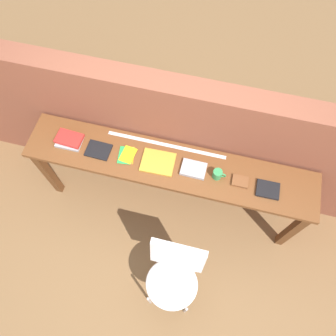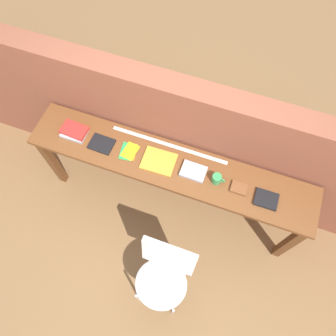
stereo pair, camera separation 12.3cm
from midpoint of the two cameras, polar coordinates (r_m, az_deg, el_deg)
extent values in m
plane|color=brown|center=(3.47, -0.40, -10.06)|extent=(40.00, 40.00, 0.00)
cube|color=brown|center=(3.02, 3.70, 4.93)|extent=(6.00, 0.20, 1.49)
cube|color=brown|center=(2.76, 1.63, 0.46)|extent=(2.50, 0.44, 0.04)
cube|color=#5B341A|center=(3.45, -18.50, 1.01)|extent=(0.07, 0.07, 0.84)
cube|color=#5B341A|center=(3.20, 21.38, -12.08)|extent=(0.07, 0.07, 0.84)
cube|color=#5B341A|center=(3.56, -16.16, 5.35)|extent=(0.07, 0.07, 0.84)
cube|color=#5B341A|center=(3.32, 22.32, -6.91)|extent=(0.07, 0.07, 0.84)
ellipsoid|color=white|center=(2.91, 0.06, -19.56)|extent=(0.44, 0.42, 0.08)
cube|color=white|center=(2.70, 1.48, -15.22)|extent=(0.44, 0.11, 0.40)
cylinder|color=#B2B2B7|center=(3.15, -4.03, -21.67)|extent=(0.02, 0.02, 0.41)
cylinder|color=#B2B2B7|center=(3.14, 2.10, -23.74)|extent=(0.02, 0.02, 0.41)
cylinder|color=#B2B2B7|center=(3.18, -1.86, -16.37)|extent=(0.02, 0.02, 0.41)
cylinder|color=#B2B2B7|center=(3.17, 4.03, -18.33)|extent=(0.02, 0.02, 0.41)
cube|color=#9E9EA3|center=(2.98, -14.84, 5.92)|extent=(0.22, 0.16, 0.03)
cube|color=red|center=(2.96, -14.87, 6.38)|extent=(0.23, 0.16, 0.03)
cube|color=black|center=(2.87, -10.28, 4.09)|extent=(0.21, 0.17, 0.02)
cube|color=orange|center=(2.81, -5.54, 2.83)|extent=(0.14, 0.18, 0.00)
cube|color=#E5334C|center=(2.81, -5.76, 2.75)|extent=(0.13, 0.16, 0.00)
cube|color=green|center=(2.81, -5.83, 2.84)|extent=(0.14, 0.18, 0.00)
cube|color=yellow|center=(2.80, -5.38, 2.91)|extent=(0.13, 0.17, 0.00)
cube|color=gold|center=(2.75, -0.34, 1.13)|extent=(0.28, 0.23, 0.02)
cube|color=#9E9EA3|center=(2.71, 5.74, -0.67)|extent=(0.21, 0.15, 0.03)
cylinder|color=#338C4C|center=(2.68, 9.75, -1.93)|extent=(0.08, 0.08, 0.09)
torus|color=#338C4C|center=(2.68, 10.64, -2.22)|extent=(0.06, 0.01, 0.06)
cube|color=brown|center=(2.72, 13.52, -3.49)|extent=(0.13, 0.10, 0.02)
cube|color=black|center=(2.74, 17.97, -5.26)|extent=(0.19, 0.15, 0.02)
cube|color=silver|center=(2.83, 1.43, 3.99)|extent=(1.05, 0.03, 0.00)
camera|label=1|loc=(0.06, -88.70, 2.70)|focal=35.00mm
camera|label=2|loc=(0.06, 91.30, -2.70)|focal=35.00mm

